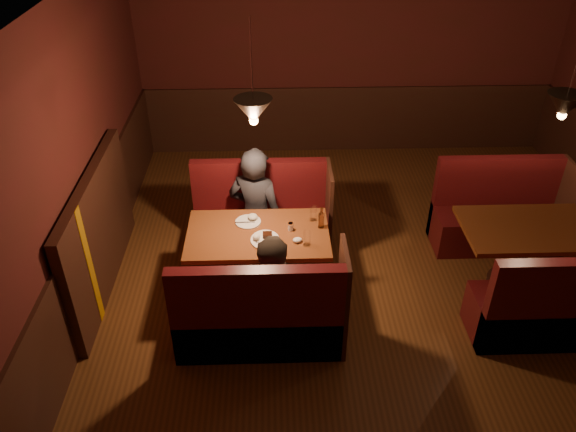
{
  "coord_description": "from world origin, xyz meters",
  "views": [
    {
      "loc": [
        -1.14,
        -4.34,
        3.98
      ],
      "look_at": [
        -0.99,
        0.2,
        0.95
      ],
      "focal_mm": 35.0,
      "sensor_mm": 36.0,
      "label": 1
    }
  ],
  "objects_px": {
    "main_bench_far": "(262,222)",
    "second_bench_far": "(497,217)",
    "second_table": "(525,242)",
    "diner_b": "(277,277)",
    "second_bench_near": "(555,312)",
    "diner_a": "(255,190)",
    "main_table": "(260,247)",
    "main_bench_near": "(261,321)"
  },
  "relations": [
    {
      "from": "main_bench_far",
      "to": "second_bench_far",
      "type": "height_order",
      "value": "main_bench_far"
    },
    {
      "from": "second_table",
      "to": "diner_b",
      "type": "relative_size",
      "value": 0.9
    },
    {
      "from": "second_bench_near",
      "to": "diner_b",
      "type": "relative_size",
      "value": 0.99
    },
    {
      "from": "diner_a",
      "to": "diner_b",
      "type": "relative_size",
      "value": 1.15
    },
    {
      "from": "second_bench_far",
      "to": "second_bench_near",
      "type": "bearing_deg",
      "value": -90.0
    },
    {
      "from": "second_bench_near",
      "to": "main_table",
      "type": "bearing_deg",
      "value": 164.36
    },
    {
      "from": "diner_b",
      "to": "main_table",
      "type": "bearing_deg",
      "value": 89.06
    },
    {
      "from": "main_bench_far",
      "to": "diner_a",
      "type": "height_order",
      "value": "diner_a"
    },
    {
      "from": "diner_a",
      "to": "main_bench_far",
      "type": "bearing_deg",
      "value": -96.61
    },
    {
      "from": "main_bench_far",
      "to": "second_bench_far",
      "type": "distance_m",
      "value": 2.74
    },
    {
      "from": "main_bench_far",
      "to": "diner_a",
      "type": "xyz_separation_m",
      "value": [
        -0.07,
        -0.14,
        0.51
      ]
    },
    {
      "from": "main_bench_far",
      "to": "diner_b",
      "type": "relative_size",
      "value": 1.05
    },
    {
      "from": "main_bench_far",
      "to": "main_table",
      "type": "bearing_deg",
      "value": -91.05
    },
    {
      "from": "second_table",
      "to": "main_bench_near",
      "type": "bearing_deg",
      "value": -163.07
    },
    {
      "from": "main_bench_near",
      "to": "second_bench_far",
      "type": "height_order",
      "value": "main_bench_near"
    },
    {
      "from": "second_bench_far",
      "to": "second_bench_near",
      "type": "xyz_separation_m",
      "value": [
        0.0,
        -1.58,
        0.0
      ]
    },
    {
      "from": "main_bench_far",
      "to": "diner_a",
      "type": "bearing_deg",
      "value": -115.66
    },
    {
      "from": "main_bench_far",
      "to": "main_bench_near",
      "type": "height_order",
      "value": "same"
    },
    {
      "from": "second_bench_far",
      "to": "diner_a",
      "type": "xyz_separation_m",
      "value": [
        -2.8,
        -0.15,
        0.52
      ]
    },
    {
      "from": "main_bench_near",
      "to": "main_bench_far",
      "type": "bearing_deg",
      "value": 90.0
    },
    {
      "from": "main_table",
      "to": "main_bench_near",
      "type": "bearing_deg",
      "value": -88.95
    },
    {
      "from": "second_bench_near",
      "to": "main_bench_near",
      "type": "bearing_deg",
      "value": -179.33
    },
    {
      "from": "main_bench_near",
      "to": "diner_b",
      "type": "relative_size",
      "value": 1.05
    },
    {
      "from": "main_table",
      "to": "diner_a",
      "type": "xyz_separation_m",
      "value": [
        -0.05,
        0.66,
        0.27
      ]
    },
    {
      "from": "main_table",
      "to": "main_bench_near",
      "type": "xyz_separation_m",
      "value": [
        0.01,
        -0.8,
        -0.25
      ]
    },
    {
      "from": "main_table",
      "to": "main_bench_far",
      "type": "height_order",
      "value": "main_bench_far"
    },
    {
      "from": "main_table",
      "to": "second_bench_far",
      "type": "distance_m",
      "value": 2.88
    },
    {
      "from": "main_bench_far",
      "to": "second_bench_near",
      "type": "distance_m",
      "value": 3.16
    },
    {
      "from": "second_bench_near",
      "to": "diner_b",
      "type": "bearing_deg",
      "value": 177.51
    },
    {
      "from": "second_bench_far",
      "to": "diner_b",
      "type": "height_order",
      "value": "diner_b"
    },
    {
      "from": "main_table",
      "to": "second_table",
      "type": "height_order",
      "value": "main_table"
    },
    {
      "from": "main_bench_near",
      "to": "diner_a",
      "type": "bearing_deg",
      "value": 92.59
    },
    {
      "from": "main_table",
      "to": "main_bench_near",
      "type": "relative_size",
      "value": 0.91
    },
    {
      "from": "main_bench_near",
      "to": "diner_a",
      "type": "height_order",
      "value": "diner_a"
    },
    {
      "from": "main_table",
      "to": "diner_b",
      "type": "relative_size",
      "value": 0.96
    },
    {
      "from": "main_table",
      "to": "second_bench_far",
      "type": "relative_size",
      "value": 0.96
    },
    {
      "from": "main_bench_near",
      "to": "diner_a",
      "type": "xyz_separation_m",
      "value": [
        -0.07,
        1.47,
        0.51
      ]
    },
    {
      "from": "second_bench_near",
      "to": "diner_b",
      "type": "xyz_separation_m",
      "value": [
        -2.59,
        0.11,
        0.4
      ]
    },
    {
      "from": "second_table",
      "to": "main_bench_far",
      "type": "bearing_deg",
      "value": 163.94
    },
    {
      "from": "diner_b",
      "to": "second_bench_far",
      "type": "bearing_deg",
      "value": 14.74
    },
    {
      "from": "main_table",
      "to": "second_table",
      "type": "distance_m",
      "value": 2.72
    },
    {
      "from": "second_bench_far",
      "to": "second_bench_near",
      "type": "relative_size",
      "value": 1.0
    }
  ]
}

